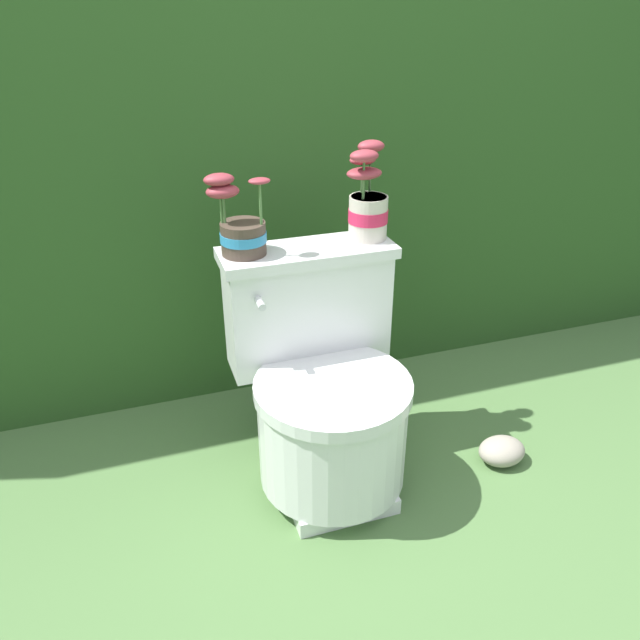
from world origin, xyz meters
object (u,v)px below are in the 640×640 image
at_px(potted_plant_left, 240,229).
at_px(garden_stone, 502,451).
at_px(toilet, 325,394).
at_px(potted_plant_midleft, 368,203).

height_order(potted_plant_left, garden_stone, potted_plant_left).
bearing_deg(toilet, potted_plant_left, 136.93).
bearing_deg(toilet, potted_plant_midleft, 43.68).
xyz_separation_m(toilet, garden_stone, (0.53, -0.13, -0.24)).
bearing_deg(potted_plant_left, potted_plant_midleft, 1.10).
height_order(toilet, garden_stone, toilet).
bearing_deg(potted_plant_midleft, potted_plant_left, -178.90).
bearing_deg(garden_stone, potted_plant_left, 157.44).
relative_size(potted_plant_midleft, garden_stone, 1.80).
distance_m(potted_plant_midleft, garden_stone, 0.86).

